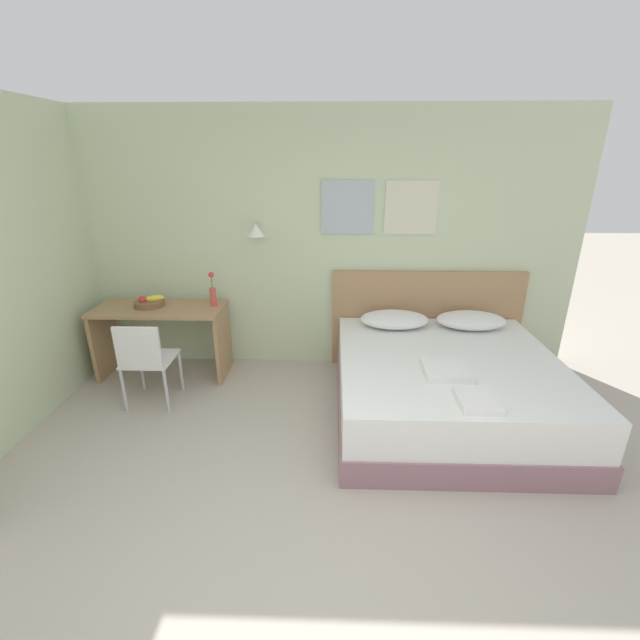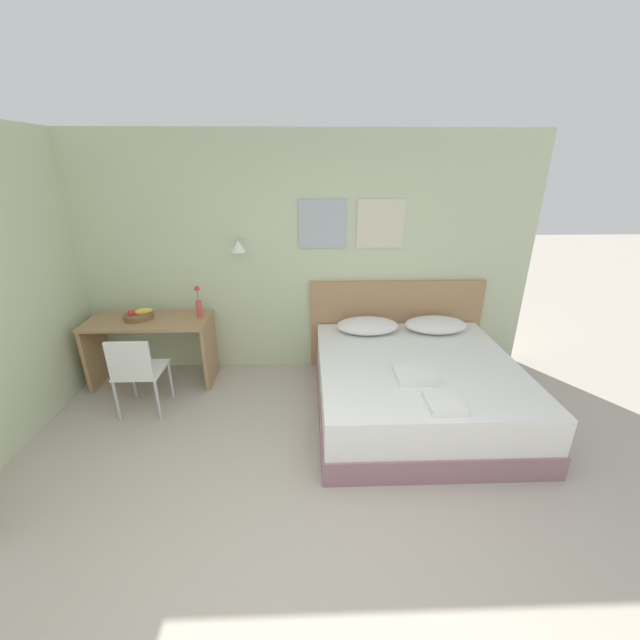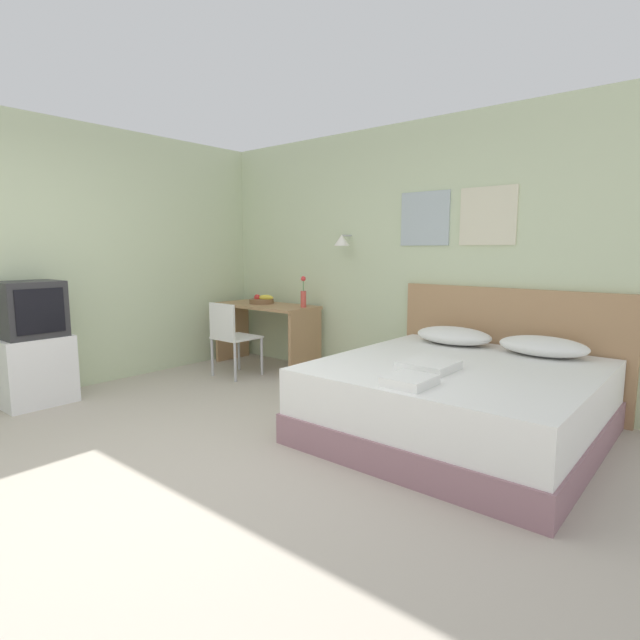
# 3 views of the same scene
# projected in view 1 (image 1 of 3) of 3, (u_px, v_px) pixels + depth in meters

# --- Properties ---
(ground_plane) EXTENTS (24.00, 24.00, 0.00)m
(ground_plane) POSITION_uv_depth(u_px,v_px,m) (287.00, 615.00, 2.16)
(ground_plane) COLOR #B2A899
(wall_back) EXTENTS (5.46, 0.31, 2.65)m
(wall_back) POSITION_uv_depth(u_px,v_px,m) (313.00, 244.00, 4.43)
(wall_back) COLOR beige
(wall_back) RESTS_ON ground_plane
(bed) EXTENTS (1.90, 1.95, 0.56)m
(bed) POSITION_uv_depth(u_px,v_px,m) (446.00, 386.00, 3.77)
(bed) COLOR gray
(bed) RESTS_ON ground_plane
(headboard) EXTENTS (2.02, 0.06, 1.06)m
(headboard) POSITION_uv_depth(u_px,v_px,m) (426.00, 319.00, 4.62)
(headboard) COLOR #A87F56
(headboard) RESTS_ON ground_plane
(pillow_left) EXTENTS (0.69, 0.43, 0.16)m
(pillow_left) POSITION_uv_depth(u_px,v_px,m) (394.00, 319.00, 4.32)
(pillow_left) COLOR white
(pillow_left) RESTS_ON bed
(pillow_right) EXTENTS (0.69, 0.43, 0.16)m
(pillow_right) POSITION_uv_depth(u_px,v_px,m) (471.00, 320.00, 4.30)
(pillow_right) COLOR white
(pillow_right) RESTS_ON bed
(folded_towel_near_foot) EXTENTS (0.36, 0.35, 0.06)m
(folded_towel_near_foot) POSITION_uv_depth(u_px,v_px,m) (446.00, 370.00, 3.39)
(folded_towel_near_foot) COLOR white
(folded_towel_near_foot) RESTS_ON bed
(folded_towel_mid_bed) EXTENTS (0.27, 0.30, 0.06)m
(folded_towel_mid_bed) POSITION_uv_depth(u_px,v_px,m) (477.00, 401.00, 2.97)
(folded_towel_mid_bed) COLOR white
(folded_towel_mid_bed) RESTS_ON bed
(desk) EXTENTS (1.29, 0.57, 0.75)m
(desk) POSITION_uv_depth(u_px,v_px,m) (162.00, 327.00, 4.41)
(desk) COLOR #A87F56
(desk) RESTS_ON ground_plane
(desk_chair) EXTENTS (0.43, 0.43, 0.83)m
(desk_chair) POSITION_uv_depth(u_px,v_px,m) (145.00, 357.00, 3.82)
(desk_chair) COLOR white
(desk_chair) RESTS_ON ground_plane
(fruit_bowl) EXTENTS (0.30, 0.29, 0.11)m
(fruit_bowl) POSITION_uv_depth(u_px,v_px,m) (150.00, 302.00, 4.35)
(fruit_bowl) COLOR brown
(fruit_bowl) RESTS_ON desk
(flower_vase) EXTENTS (0.06, 0.06, 0.35)m
(flower_vase) POSITION_uv_depth(u_px,v_px,m) (213.00, 293.00, 4.32)
(flower_vase) COLOR #D14C42
(flower_vase) RESTS_ON desk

